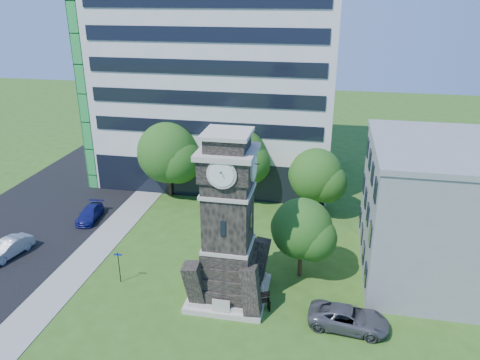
% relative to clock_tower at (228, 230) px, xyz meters
% --- Properties ---
extents(ground, '(160.00, 160.00, 0.00)m').
position_rel_clock_tower_xyz_m(ground, '(-3.00, -2.00, -5.28)').
color(ground, '#335719').
rests_on(ground, ground).
extents(sidewalk, '(3.00, 70.00, 0.06)m').
position_rel_clock_tower_xyz_m(sidewalk, '(-12.50, 3.00, -5.25)').
color(sidewalk, gray).
rests_on(sidewalk, ground).
extents(clock_tower, '(5.40, 5.40, 12.22)m').
position_rel_clock_tower_xyz_m(clock_tower, '(0.00, 0.00, 0.00)').
color(clock_tower, beige).
rests_on(clock_tower, ground).
extents(office_tall, '(26.20, 15.11, 28.60)m').
position_rel_clock_tower_xyz_m(office_tall, '(-6.20, 23.84, 8.94)').
color(office_tall, white).
rests_on(office_tall, ground).
extents(office_low, '(15.20, 12.20, 10.40)m').
position_rel_clock_tower_xyz_m(office_low, '(16.97, 6.00, -0.07)').
color(office_low, gray).
rests_on(office_low, ground).
extents(car_street_mid, '(2.37, 4.54, 1.42)m').
position_rel_clock_tower_xyz_m(car_street_mid, '(-18.98, 1.77, -4.57)').
color(car_street_mid, '#AAADB2').
rests_on(car_street_mid, ground).
extents(car_street_north, '(2.24, 4.38, 1.22)m').
position_rel_clock_tower_xyz_m(car_street_north, '(-15.64, 9.20, -4.67)').
color(car_street_north, navy).
rests_on(car_street_north, ground).
extents(car_east_lot, '(5.38, 2.88, 1.44)m').
position_rel_clock_tower_xyz_m(car_east_lot, '(8.33, -1.89, -4.56)').
color(car_east_lot, '#515156').
rests_on(car_east_lot, ground).
extents(park_bench, '(2.05, 0.55, 1.06)m').
position_rel_clock_tower_xyz_m(park_bench, '(2.08, -1.00, -4.72)').
color(park_bench, black).
rests_on(park_bench, ground).
extents(street_sign, '(0.60, 0.06, 2.52)m').
position_rel_clock_tower_xyz_m(street_sign, '(-8.36, 0.06, -3.70)').
color(street_sign, black).
rests_on(street_sign, ground).
extents(tree_nw, '(7.01, 6.37, 8.04)m').
position_rel_clock_tower_xyz_m(tree_nw, '(-9.85, 16.13, -0.62)').
color(tree_nw, '#332114').
rests_on(tree_nw, ground).
extents(tree_nc, '(6.28, 5.71, 7.85)m').
position_rel_clock_tower_xyz_m(tree_nc, '(-2.40, 16.25, -0.49)').
color(tree_nc, '#332114').
rests_on(tree_nc, ground).
extents(tree_ne, '(5.65, 5.13, 6.71)m').
position_rel_clock_tower_xyz_m(tree_ne, '(5.40, 14.45, -1.31)').
color(tree_ne, '#332114').
rests_on(tree_ne, ground).
extents(tree_east, '(5.02, 4.56, 6.36)m').
position_rel_clock_tower_xyz_m(tree_east, '(4.84, 3.53, -1.37)').
color(tree_east, '#332114').
rests_on(tree_east, ground).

